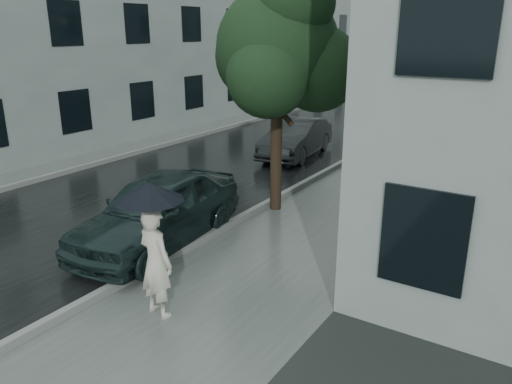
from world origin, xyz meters
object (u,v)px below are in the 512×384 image
Objects in this scene: lamp_post at (378,74)px; car_far at (296,138)px; pedestrian at (156,263)px; street_tree at (280,47)px; car_near at (158,210)px.

lamp_post is 3.75m from car_far.
pedestrian is 0.31× the size of street_tree.
car_near is (-1.00, -3.35, -3.26)m from street_tree.
pedestrian is 12.97m from lamp_post.
street_tree is 1.19× the size of lamp_post.
street_tree is 1.31× the size of car_near.
car_near is (-0.89, -10.69, -2.07)m from lamp_post.
pedestrian is 10.99m from car_far.
lamp_post is at bearing 90.85° from street_tree.
car_far is (-2.08, -2.25, -2.16)m from lamp_post.
street_tree is at bearing -73.46° from car_far.
street_tree reaches higher than lamp_post.
street_tree is (-0.93, 5.45, 3.11)m from pedestrian.
lamp_post is (-1.04, 12.78, 1.92)m from pedestrian.
lamp_post is at bearing 40.48° from car_far.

